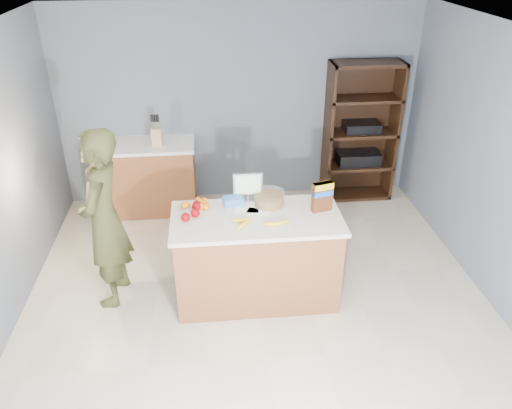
{
  "coord_description": "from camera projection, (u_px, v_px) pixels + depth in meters",
  "views": [
    {
      "loc": [
        -0.4,
        -3.59,
        3.19
      ],
      "look_at": [
        0.0,
        0.35,
        1.0
      ],
      "focal_mm": 35.0,
      "sensor_mm": 36.0,
      "label": 1
    }
  ],
  "objects": [
    {
      "name": "floor",
      "position": [
        260.0,
        315.0,
        4.7
      ],
      "size": [
        4.5,
        5.0,
        0.02
      ],
      "primitive_type": "cube",
      "color": "beige",
      "rests_on": "ground"
    },
    {
      "name": "shelving_unit",
      "position": [
        359.0,
        134.0,
        6.47
      ],
      "size": [
        0.9,
        0.4,
        1.8
      ],
      "color": "black",
      "rests_on": "ground"
    },
    {
      "name": "knife_block",
      "position": [
        156.0,
        136.0,
        5.97
      ],
      "size": [
        0.12,
        0.1,
        0.31
      ],
      "color": "tan",
      "rests_on": "back_cabinet"
    },
    {
      "name": "back_cabinet",
      "position": [
        147.0,
        177.0,
        6.3
      ],
      "size": [
        1.24,
        0.62,
        0.9
      ],
      "color": "brown",
      "rests_on": "ground"
    },
    {
      "name": "envelopes",
      "position": [
        253.0,
        211.0,
        4.62
      ],
      "size": [
        0.35,
        0.21,
        0.0
      ],
      "color": "white",
      "rests_on": "counter_peninsula"
    },
    {
      "name": "person",
      "position": [
        104.0,
        220.0,
        4.54
      ],
      "size": [
        0.49,
        0.68,
        1.74
      ],
      "primitive_type": "imported",
      "rotation": [
        0.0,
        0.0,
        -1.68
      ],
      "color": "#3C3E1E",
      "rests_on": "ground"
    },
    {
      "name": "bananas",
      "position": [
        260.0,
        223.0,
        4.4
      ],
      "size": [
        0.52,
        0.19,
        0.04
      ],
      "color": "yellow",
      "rests_on": "counter_peninsula"
    },
    {
      "name": "salad_bowl",
      "position": [
        269.0,
        199.0,
        4.71
      ],
      "size": [
        0.3,
        0.3,
        0.13
      ],
      "color": "#267219",
      "rests_on": "counter_peninsula"
    },
    {
      "name": "apples",
      "position": [
        194.0,
        210.0,
        4.55
      ],
      "size": [
        0.19,
        0.3,
        0.08
      ],
      "color": "#8E040A",
      "rests_on": "counter_peninsula"
    },
    {
      "name": "walls",
      "position": [
        260.0,
        153.0,
        3.91
      ],
      "size": [
        4.52,
        5.02,
        2.51
      ],
      "color": "slate",
      "rests_on": "ground"
    },
    {
      "name": "counter_peninsula",
      "position": [
        257.0,
        260.0,
        4.76
      ],
      "size": [
        1.56,
        0.76,
        0.9
      ],
      "color": "brown",
      "rests_on": "ground"
    },
    {
      "name": "tv",
      "position": [
        248.0,
        185.0,
        4.74
      ],
      "size": [
        0.28,
        0.12,
        0.28
      ],
      "color": "silver",
      "rests_on": "counter_peninsula"
    },
    {
      "name": "cereal_box",
      "position": [
        322.0,
        195.0,
        4.55
      ],
      "size": [
        0.2,
        0.12,
        0.28
      ],
      "color": "#592B14",
      "rests_on": "counter_peninsula"
    },
    {
      "name": "blue_carton",
      "position": [
        233.0,
        201.0,
        4.71
      ],
      "size": [
        0.2,
        0.15,
        0.08
      ],
      "primitive_type": "cube",
      "rotation": [
        0.0,
        0.0,
        0.18
      ],
      "color": "blue",
      "rests_on": "counter_peninsula"
    },
    {
      "name": "oranges",
      "position": [
        197.0,
        204.0,
        4.68
      ],
      "size": [
        0.27,
        0.2,
        0.06
      ],
      "color": "orange",
      "rests_on": "counter_peninsula"
    }
  ]
}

